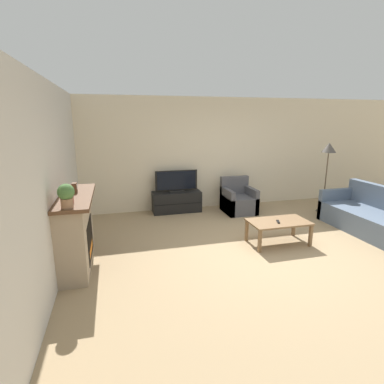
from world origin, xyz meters
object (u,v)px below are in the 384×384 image
at_px(fireplace, 76,230).
at_px(armchair, 238,201).
at_px(remote, 278,222).
at_px(mantel_vase_left, 69,196).
at_px(potted_plant, 66,195).
at_px(mantel_clock, 75,188).
at_px(tv_stand, 177,202).
at_px(coffee_table, 279,224).
at_px(floor_lamp, 329,153).
at_px(couch, 372,218).
at_px(tv, 176,182).

height_order(fireplace, armchair, fireplace).
height_order(fireplace, remote, fireplace).
relative_size(mantel_vase_left, potted_plant, 0.72).
relative_size(mantel_vase_left, remote, 1.44).
relative_size(fireplace, mantel_clock, 10.58).
height_order(tv_stand, coffee_table, tv_stand).
distance_m(tv_stand, armchair, 1.48).
xyz_separation_m(armchair, floor_lamp, (2.00, -0.49, 1.15)).
bearing_deg(remote, potted_plant, -149.55).
xyz_separation_m(remote, floor_lamp, (2.12, 1.51, 0.99)).
bearing_deg(floor_lamp, coffee_table, -144.93).
bearing_deg(remote, couch, 24.25).
bearing_deg(armchair, mantel_clock, -153.39).
xyz_separation_m(tv_stand, coffee_table, (1.36, -2.33, 0.12)).
bearing_deg(tv_stand, couch, -33.24).
xyz_separation_m(armchair, coffee_table, (-0.07, -1.95, 0.10)).
bearing_deg(floor_lamp, fireplace, -165.74).
bearing_deg(tv, mantel_clock, -133.64).
height_order(mantel_vase_left, potted_plant, potted_plant).
bearing_deg(tv, couch, -33.21).
distance_m(tv_stand, coffee_table, 2.70).
distance_m(fireplace, couch, 5.48).
bearing_deg(mantel_vase_left, mantel_clock, 89.93).
xyz_separation_m(mantel_clock, floor_lamp, (5.43, 1.23, 0.25)).
height_order(mantel_vase_left, remote, mantel_vase_left).
bearing_deg(mantel_vase_left, tv, 53.78).
bearing_deg(remote, tv_stand, 139.85).
distance_m(mantel_clock, floor_lamp, 5.58).
relative_size(potted_plant, tv, 0.31).
xyz_separation_m(coffee_table, remote, (-0.04, -0.05, 0.06)).
relative_size(mantel_clock, couch, 0.08).
relative_size(fireplace, tv, 1.58).
height_order(fireplace, potted_plant, potted_plant).
xyz_separation_m(fireplace, armchair, (3.45, 1.88, -0.28)).
height_order(mantel_clock, couch, mantel_clock).
xyz_separation_m(mantel_vase_left, potted_plant, (0.00, -0.20, 0.07)).
bearing_deg(fireplace, floor_lamp, 14.26).
bearing_deg(remote, armchair, 107.68).
bearing_deg(couch, potted_plant, -173.02).
relative_size(mantel_clock, remote, 0.97).
bearing_deg(potted_plant, coffee_table, 10.15).
height_order(tv, couch, tv).
relative_size(potted_plant, couch, 0.16).
height_order(fireplace, tv, fireplace).
relative_size(tv_stand, coffee_table, 1.09).
xyz_separation_m(remote, couch, (2.14, 0.12, -0.15)).
relative_size(tv_stand, armchair, 1.41).
distance_m(mantel_vase_left, remote, 3.42).
xyz_separation_m(potted_plant, armchair, (3.43, 2.55, -0.99)).
distance_m(tv, armchair, 1.55).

